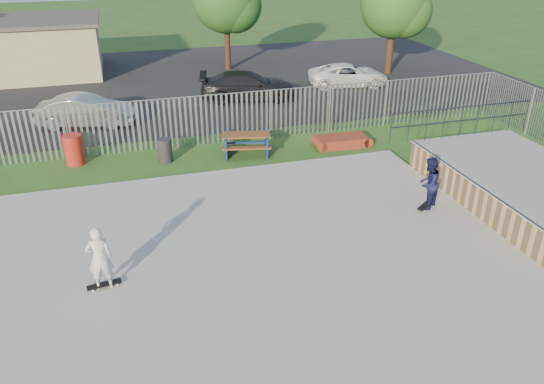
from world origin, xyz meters
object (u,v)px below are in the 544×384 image
object	(u,v)px
picnic_table	(246,143)
tree_right	(394,4)
car_dark	(248,86)
car_white	(348,75)
trash_bin_red	(74,150)
car_silver	(86,111)
skater_navy	(428,183)
skater_white	(100,258)
funbox	(342,141)
trash_bin_grey	(165,150)

from	to	relation	value
picnic_table	tree_right	size ratio (longest dim) A/B	0.36
car_dark	car_white	size ratio (longest dim) A/B	1.11
trash_bin_red	car_white	size ratio (longest dim) A/B	0.26
car_white	tree_right	size ratio (longest dim) A/B	0.73
car_silver	car_white	bearing A→B (deg)	-66.06
car_white	car_silver	bearing A→B (deg)	110.58
skater_navy	skater_white	bearing A→B (deg)	-26.76
car_silver	tree_right	world-z (taller)	tree_right
funbox	car_white	size ratio (longest dim) A/B	0.46
skater_navy	car_silver	bearing A→B (deg)	-82.96
tree_right	skater_white	distance (m)	23.93
skater_navy	trash_bin_grey	bearing A→B (deg)	-75.76
car_dark	skater_white	world-z (taller)	skater_white
trash_bin_red	skater_white	bearing A→B (deg)	-83.45
car_dark	skater_white	size ratio (longest dim) A/B	2.93
car_silver	car_white	xyz separation A→B (m)	(13.58, 2.84, -0.08)
trash_bin_grey	car_silver	xyz separation A→B (m)	(-2.85, 4.92, 0.25)
car_white	skater_navy	xyz separation A→B (m)	(-3.54, -13.92, 0.35)
car_silver	skater_navy	xyz separation A→B (m)	(10.03, -11.08, 0.27)
picnic_table	funbox	bearing A→B (deg)	7.18
car_silver	skater_navy	world-z (taller)	skater_navy
tree_right	skater_navy	distance (m)	17.52
car_dark	skater_navy	bearing A→B (deg)	-158.24
picnic_table	funbox	distance (m)	3.84
picnic_table	car_white	xyz separation A→B (m)	(7.65, 7.79, 0.22)
funbox	car_white	bearing A→B (deg)	67.11
picnic_table	car_dark	distance (m)	7.10
picnic_table	skater_white	bearing A→B (deg)	-113.08
trash_bin_grey	tree_right	distance (m)	17.45
skater_white	picnic_table	bearing A→B (deg)	-123.61
funbox	skater_navy	bearing A→B (deg)	-84.81
trash_bin_red	skater_white	distance (m)	8.32
trash_bin_grey	car_silver	bearing A→B (deg)	120.11
car_silver	skater_navy	bearing A→B (deg)	-125.70
picnic_table	car_white	size ratio (longest dim) A/B	0.49
trash_bin_grey	skater_white	size ratio (longest dim) A/B	0.55
picnic_table	funbox	size ratio (longest dim) A/B	1.08
picnic_table	tree_right	world-z (taller)	tree_right
trash_bin_grey	skater_white	distance (m)	7.90
car_silver	skater_navy	distance (m)	14.95
picnic_table	car_dark	world-z (taller)	car_dark
picnic_table	skater_white	xyz separation A→B (m)	(-5.33, -7.52, 0.57)
car_silver	car_dark	size ratio (longest dim) A/B	0.86
trash_bin_grey	skater_white	world-z (taller)	skater_white
car_silver	car_white	size ratio (longest dim) A/B	0.95
tree_right	car_white	bearing A→B (deg)	-150.87
picnic_table	skater_white	world-z (taller)	skater_white
trash_bin_grey	skater_navy	distance (m)	9.48
trash_bin_grey	tree_right	xyz separation A→B (m)	(14.12, 9.64, 3.49)
car_white	picnic_table	bearing A→B (deg)	144.28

